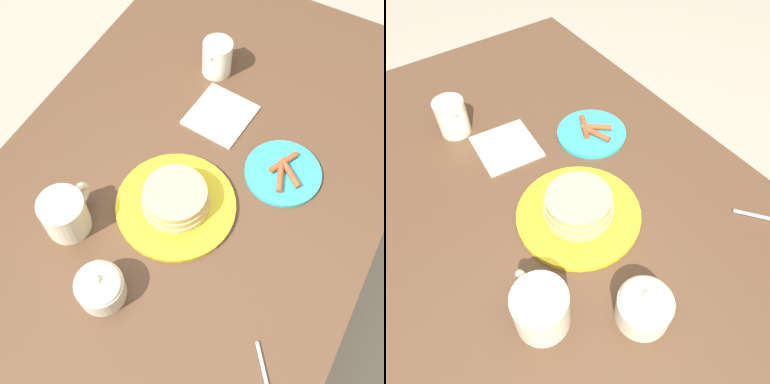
% 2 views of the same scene
% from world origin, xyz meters
% --- Properties ---
extents(ground_plane, '(8.00, 8.00, 0.00)m').
position_xyz_m(ground_plane, '(0.00, 0.00, 0.00)').
color(ground_plane, gray).
extents(dining_table, '(1.51, 0.81, 0.75)m').
position_xyz_m(dining_table, '(0.00, 0.00, 0.63)').
color(dining_table, '#4C3321').
rests_on(dining_table, ground_plane).
extents(pancake_plate, '(0.25, 0.25, 0.06)m').
position_xyz_m(pancake_plate, '(0.02, -0.01, 0.77)').
color(pancake_plate, gold).
rests_on(pancake_plate, dining_table).
extents(side_plate_bacon, '(0.17, 0.17, 0.02)m').
position_xyz_m(side_plate_bacon, '(0.20, -0.17, 0.75)').
color(side_plate_bacon, '#2DADBC').
rests_on(side_plate_bacon, dining_table).
extents(coffee_mug, '(0.12, 0.09, 0.09)m').
position_xyz_m(coffee_mug, '(-0.12, 0.16, 0.79)').
color(coffee_mug, beige).
rests_on(coffee_mug, dining_table).
extents(creamer_pitcher, '(0.11, 0.07, 0.10)m').
position_xyz_m(creamer_pitcher, '(0.40, 0.09, 0.79)').
color(creamer_pitcher, beige).
rests_on(creamer_pitcher, dining_table).
extents(sugar_bowl, '(0.09, 0.09, 0.08)m').
position_xyz_m(sugar_bowl, '(-0.21, 0.02, 0.78)').
color(sugar_bowl, beige).
rests_on(sugar_bowl, dining_table).
extents(napkin, '(0.15, 0.14, 0.01)m').
position_xyz_m(napkin, '(0.28, 0.02, 0.75)').
color(napkin, silver).
rests_on(napkin, dining_table).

